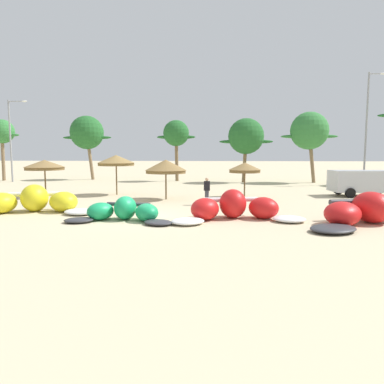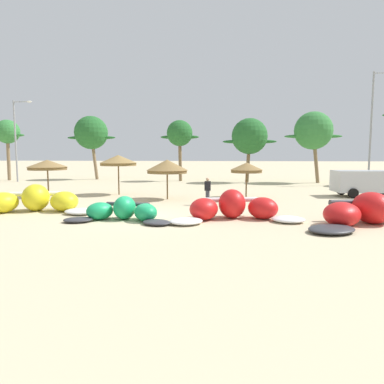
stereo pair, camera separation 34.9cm
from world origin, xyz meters
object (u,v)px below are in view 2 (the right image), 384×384
kite_left (34,202)px  palm_left (91,133)px  beach_umbrella_middle (118,160)px  lamppost_west_center (372,123)px  beach_umbrella_near_van (47,165)px  beach_umbrella_near_palms (167,166)px  lamppost_west (17,136)px  palm_left_of_gap (180,134)px  palm_center_right (313,131)px  kite_left_of_center (123,211)px  parked_van (367,181)px  beach_umbrella_outermost (247,168)px  kite_center (234,208)px  kite_right_of_center (378,213)px  palm_center_left (250,137)px  palm_leftmost (7,133)px  person_near_kites (208,191)px

kite_left → palm_left: (-5.78, 23.17, 4.89)m
beach_umbrella_middle → lamppost_west_center: (21.84, 10.30, 3.37)m
beach_umbrella_near_van → beach_umbrella_near_palms: bearing=-5.1°
beach_umbrella_near_van → lamppost_west: (-9.84, 12.57, 2.66)m
palm_left_of_gap → lamppost_west: (-17.28, -2.66, -0.29)m
beach_umbrella_near_palms → palm_center_right: 19.73m
kite_left → kite_left_of_center: 5.57m
palm_left → kite_left_of_center: bearing=-66.2°
parked_van → beach_umbrella_outermost: bearing=-171.0°
beach_umbrella_near_van → parked_van: (22.48, 2.12, -1.15)m
kite_left → parked_van: parked_van is taller
kite_left → kite_center: size_ratio=1.08×
kite_center → lamppost_west: lamppost_west is taller
kite_right_of_center → lamppost_west_center: (7.51, 20.27, 5.38)m
kite_left_of_center → lamppost_west_center: (18.63, 20.25, 5.49)m
parked_van → lamppost_west_center: 11.63m
parked_van → palm_center_right: 12.57m
palm_left → lamppost_west: size_ratio=0.86×
kite_center → beach_umbrella_middle: size_ratio=2.12×
kite_center → palm_center_right: (8.58, 21.53, 4.82)m
kite_center → palm_left: bearing=123.5°
kite_right_of_center → palm_center_left: palm_center_left is taller
beach_umbrella_outermost → palm_center_right: bearing=60.2°
kite_left_of_center → palm_left: size_ratio=0.69×
kite_left → palm_left: size_ratio=0.91×
kite_center → parked_van: size_ratio=1.29×
beach_umbrella_near_van → parked_van: bearing=5.4°
beach_umbrella_middle → palm_leftmost: 21.26m
kite_left_of_center → beach_umbrella_near_palms: 7.81m
beach_umbrella_outermost → palm_center_left: 13.37m
kite_center → kite_left: bearing=173.7°
person_near_kites → palm_center_left: bearing=78.2°
kite_right_of_center → parked_van: parked_van is taller
beach_umbrella_near_van → palm_left_of_gap: (7.43, 15.24, 2.95)m
palm_center_left → kite_right_of_center: bearing=-79.8°
kite_center → palm_left: palm_left is taller
beach_umbrella_outermost → beach_umbrella_middle: bearing=174.7°
beach_umbrella_middle → kite_left: bearing=-104.2°
kite_right_of_center → beach_umbrella_near_palms: size_ratio=2.74×
beach_umbrella_near_van → palm_left: (-3.20, 16.68, 3.19)m
kite_right_of_center → beach_umbrella_near_palms: bearing=143.6°
beach_umbrella_near_palms → palm_leftmost: (-20.77, 15.19, 3.21)m
beach_umbrella_near_palms → person_near_kites: 3.85m
palm_left → beach_umbrella_near_palms: bearing=-55.8°
palm_leftmost → palm_center_left: palm_leftmost is taller
kite_left → palm_center_left: size_ratio=1.00×
beach_umbrella_near_van → beach_umbrella_outermost: (13.95, 0.76, -0.18)m
palm_center_right → kite_left: bearing=-132.8°
beach_umbrella_outermost → palm_leftmost: 29.60m
kite_left → beach_umbrella_near_van: (-2.58, 6.49, 1.70)m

